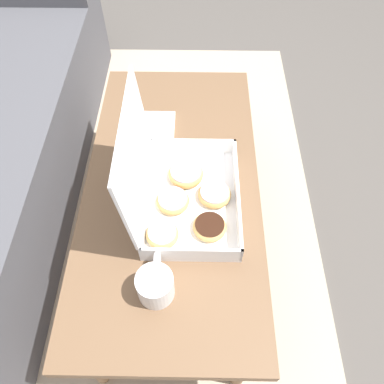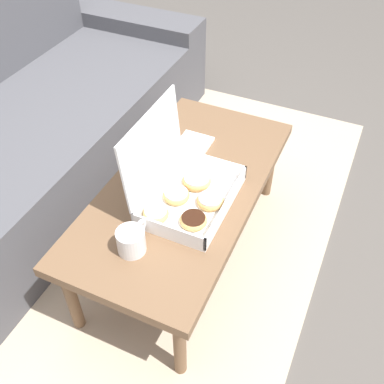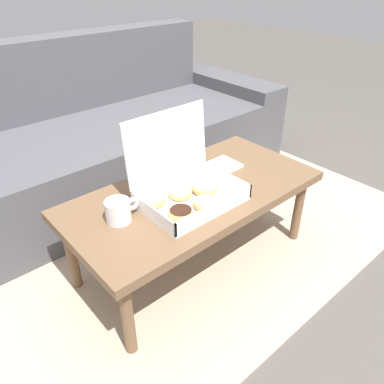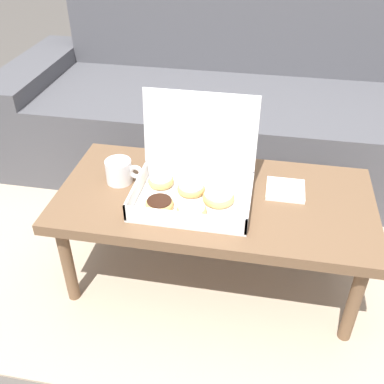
# 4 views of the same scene
# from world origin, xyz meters

# --- Properties ---
(ground_plane) EXTENTS (12.00, 12.00, 0.00)m
(ground_plane) POSITION_xyz_m (0.00, 0.00, 0.00)
(ground_plane) COLOR #514C47
(area_rug) EXTENTS (2.56, 1.90, 0.01)m
(area_rug) POSITION_xyz_m (0.00, 0.30, 0.01)
(area_rug) COLOR tan
(area_rug) RESTS_ON ground_plane
(couch) EXTENTS (2.44, 0.89, 0.86)m
(couch) POSITION_xyz_m (0.00, 0.85, 0.29)
(couch) COLOR #4C4C51
(couch) RESTS_ON ground_plane
(coffee_table) EXTENTS (1.11, 0.55, 0.40)m
(coffee_table) POSITION_xyz_m (0.00, -0.08, 0.36)
(coffee_table) COLOR brown
(coffee_table) RESTS_ON ground_plane
(pastry_box) EXTENTS (0.40, 0.31, 0.34)m
(pastry_box) POSITION_xyz_m (-0.08, -0.11, 0.46)
(pastry_box) COLOR white
(pastry_box) RESTS_ON coffee_table
(coffee_mug) EXTENTS (0.14, 0.10, 0.09)m
(coffee_mug) POSITION_xyz_m (-0.35, -0.06, 0.44)
(coffee_mug) COLOR white
(coffee_mug) RESTS_ON coffee_table
(napkin_stack) EXTENTS (0.14, 0.14, 0.01)m
(napkin_stack) POSITION_xyz_m (0.25, -0.01, 0.41)
(napkin_stack) COLOR white
(napkin_stack) RESTS_ON coffee_table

